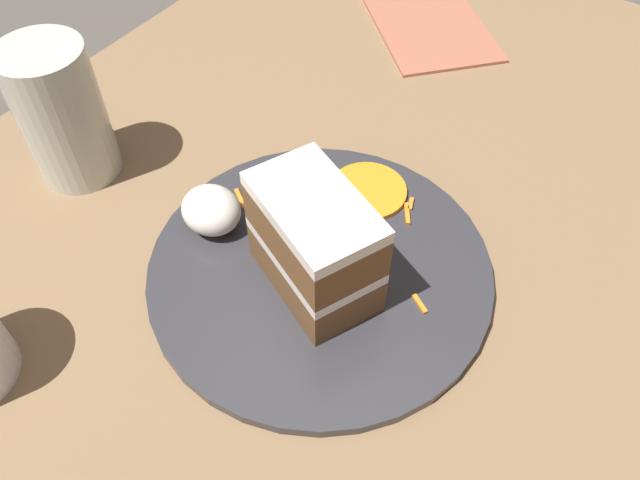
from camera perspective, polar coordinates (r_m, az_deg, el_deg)
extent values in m
plane|color=#4C4742|center=(0.59, 6.82, -2.80)|extent=(6.00, 6.00, 0.00)
cube|color=#846647|center=(0.58, 6.96, -1.89)|extent=(0.90, 1.08, 0.03)
cylinder|color=#333338|center=(0.54, 0.00, -2.67)|extent=(0.30, 0.30, 0.01)
cube|color=brown|center=(0.51, -0.47, -2.48)|extent=(0.13, 0.11, 0.04)
cube|color=white|center=(0.49, -0.49, -0.78)|extent=(0.13, 0.11, 0.01)
cube|color=brown|center=(0.47, -0.51, 1.05)|extent=(0.13, 0.11, 0.04)
cube|color=white|center=(0.46, -0.53, 3.09)|extent=(0.13, 0.11, 0.01)
ellipsoid|color=white|center=(0.56, -9.91, 2.72)|extent=(0.05, 0.05, 0.04)
cylinder|color=orange|center=(0.59, 4.37, 4.49)|extent=(0.07, 0.07, 0.01)
cube|color=orange|center=(0.59, 8.30, 3.28)|extent=(0.01, 0.02, 0.00)
cube|color=orange|center=(0.59, -7.30, 3.75)|extent=(0.02, 0.02, 0.00)
cube|color=orange|center=(0.58, 7.97, 2.41)|extent=(0.02, 0.02, 0.00)
cube|color=orange|center=(0.57, 3.89, 1.36)|extent=(0.02, 0.02, 0.00)
cube|color=orange|center=(0.60, -6.50, 4.67)|extent=(0.01, 0.02, 0.00)
cube|color=orange|center=(0.52, 9.11, -5.79)|extent=(0.02, 0.01, 0.00)
cylinder|color=beige|center=(0.63, -22.55, 10.59)|extent=(0.08, 0.08, 0.14)
cylinder|color=silver|center=(0.66, -21.40, 7.68)|extent=(0.07, 0.07, 0.05)
cube|color=#B2664C|center=(0.84, 10.09, 18.60)|extent=(0.22, 0.22, 0.00)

